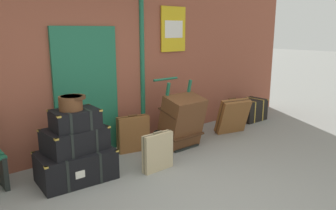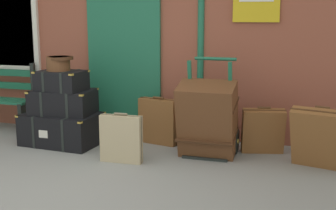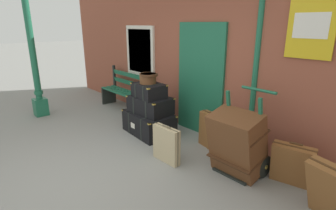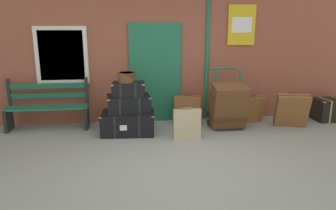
% 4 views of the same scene
% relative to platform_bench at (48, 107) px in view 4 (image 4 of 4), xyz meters
% --- Properties ---
extents(ground_plane, '(60.00, 60.00, 0.00)m').
position_rel_platform_bench_xyz_m(ground_plane, '(2.33, -2.16, -0.44)').
color(ground_plane, gray).
extents(brick_facade, '(10.40, 0.35, 3.20)m').
position_rel_platform_bench_xyz_m(brick_facade, '(2.32, 0.44, 1.15)').
color(brick_facade, brown).
rests_on(brick_facade, ground).
extents(platform_bench, '(1.60, 0.43, 1.01)m').
position_rel_platform_bench_xyz_m(platform_bench, '(0.00, 0.00, 0.00)').
color(platform_bench, '#1E6647').
rests_on(platform_bench, ground).
extents(steamer_trunk_base, '(1.06, 0.72, 0.43)m').
position_rel_platform_bench_xyz_m(steamer_trunk_base, '(1.59, -0.51, -0.23)').
color(steamer_trunk_base, black).
rests_on(steamer_trunk_base, ground).
extents(steamer_trunk_middle, '(0.84, 0.60, 0.33)m').
position_rel_platform_bench_xyz_m(steamer_trunk_middle, '(1.62, -0.48, 0.14)').
color(steamer_trunk_middle, black).
rests_on(steamer_trunk_middle, steamer_trunk_base).
extents(steamer_trunk_top, '(0.64, 0.49, 0.27)m').
position_rel_platform_bench_xyz_m(steamer_trunk_top, '(1.62, -0.51, 0.43)').
color(steamer_trunk_top, black).
rests_on(steamer_trunk_top, steamer_trunk_middle).
extents(round_hatbox, '(0.36, 0.32, 0.19)m').
position_rel_platform_bench_xyz_m(round_hatbox, '(1.59, -0.50, 0.66)').
color(round_hatbox, brown).
rests_on(round_hatbox, steamer_trunk_top).
extents(porters_trolley, '(0.71, 0.62, 1.19)m').
position_rel_platform_bench_xyz_m(porters_trolley, '(3.59, -0.31, -0.17)').
color(porters_trolley, black).
rests_on(porters_trolley, ground).
extents(large_brown_trunk, '(0.70, 0.63, 0.96)m').
position_rel_platform_bench_xyz_m(large_brown_trunk, '(3.59, -0.49, 0.03)').
color(large_brown_trunk, brown).
rests_on(large_brown_trunk, ground).
extents(suitcase_tan, '(0.71, 0.52, 0.72)m').
position_rel_platform_bench_xyz_m(suitcase_tan, '(4.91, -0.57, -0.09)').
color(suitcase_tan, brown).
rests_on(suitcase_tan, ground).
extents(suitcase_cream, '(0.52, 0.13, 0.61)m').
position_rel_platform_bench_xyz_m(suitcase_cream, '(2.66, -0.98, -0.16)').
color(suitcase_cream, tan).
rests_on(suitcase_cream, ground).
extents(suitcase_oxblood, '(0.57, 0.28, 0.65)m').
position_rel_platform_bench_xyz_m(suitcase_oxblood, '(2.84, -0.09, -0.14)').
color(suitcase_oxblood, brown).
rests_on(suitcase_oxblood, ground).
extents(suitcase_caramel, '(0.57, 0.37, 0.60)m').
position_rel_platform_bench_xyz_m(suitcase_caramel, '(4.24, -0.14, -0.15)').
color(suitcase_caramel, brown).
rests_on(suitcase_caramel, ground).
extents(corner_trunk, '(0.69, 0.49, 0.49)m').
position_rel_platform_bench_xyz_m(corner_trunk, '(6.03, -0.17, -0.20)').
color(corner_trunk, black).
rests_on(corner_trunk, ground).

